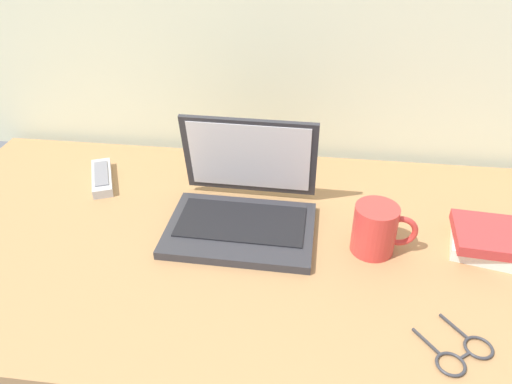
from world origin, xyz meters
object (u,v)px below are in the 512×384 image
at_px(coffee_mug, 376,229).
at_px(book_stack, 505,242).
at_px(eyeglasses, 463,354).
at_px(laptop, 244,204).
at_px(remote_control_near, 102,177).

distance_m(coffee_mug, book_stack, 0.26).
height_order(eyeglasses, book_stack, book_stack).
height_order(laptop, book_stack, laptop).
bearing_deg(remote_control_near, book_stack, -9.76).
height_order(laptop, eyeglasses, laptop).
bearing_deg(laptop, eyeglasses, -38.11).
xyz_separation_m(coffee_mug, eyeglasses, (0.12, -0.25, -0.05)).
relative_size(coffee_mug, book_stack, 0.58).
xyz_separation_m(remote_control_near, eyeglasses, (0.77, -0.43, -0.01)).
bearing_deg(remote_control_near, laptop, -17.53).
distance_m(remote_control_near, book_stack, 0.92).
bearing_deg(laptop, book_stack, -4.08).
bearing_deg(book_stack, coffee_mug, -174.26).
relative_size(laptop, book_stack, 1.42).
xyz_separation_m(laptop, remote_control_near, (-0.37, 0.12, -0.03)).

